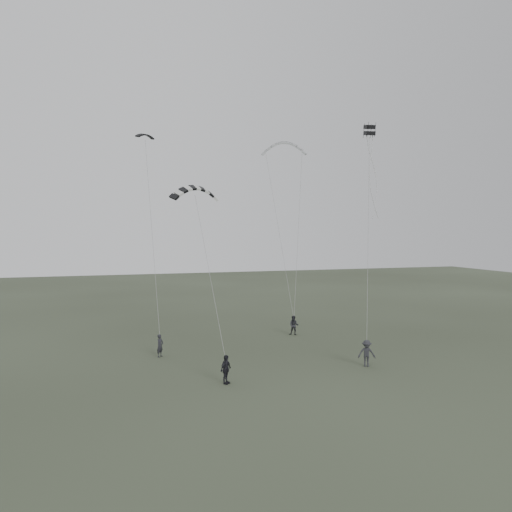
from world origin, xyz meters
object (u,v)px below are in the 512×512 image
object	(u,v)px
flyer_far	(367,353)
kite_striped	(195,188)
flyer_left	(160,346)
kite_pale_large	(284,143)
kite_box	(369,130)
flyer_center	(226,369)
flyer_right	(294,325)
kite_dark_small	(145,135)

from	to	relation	value
flyer_far	kite_striped	xyz separation A→B (m)	(-9.71, 5.61, 10.47)
flyer_left	kite_striped	world-z (taller)	kite_striped
flyer_left	kite_pale_large	bearing A→B (deg)	-10.16
kite_striped	kite_box	size ratio (longest dim) A/B	4.36
kite_striped	kite_box	world-z (taller)	kite_box
flyer_center	kite_box	xyz separation A→B (m)	(12.10, 5.76, 14.88)
flyer_left	kite_pale_large	distance (m)	21.67
flyer_left	flyer_far	xyz separation A→B (m)	(12.02, -6.24, 0.07)
kite_striped	flyer_right	bearing A→B (deg)	16.90
flyer_left	kite_box	distance (m)	21.13
kite_box	kite_dark_small	bearing A→B (deg)	164.50
flyer_left	kite_box	size ratio (longest dim) A/B	2.07
flyer_center	kite_dark_small	distance (m)	20.04
flyer_left	kite_striped	distance (m)	10.81
flyer_right	kite_striped	bearing A→B (deg)	-121.10
flyer_right	kite_striped	distance (m)	14.45
kite_dark_small	kite_pale_large	bearing A→B (deg)	-17.66
flyer_far	kite_striped	size ratio (longest dim) A/B	0.52
flyer_center	kite_box	distance (m)	20.03
flyer_center	flyer_far	xyz separation A→B (m)	(9.22, 0.82, 0.02)
flyer_right	flyer_center	size ratio (longest dim) A/B	0.98
flyer_right	kite_dark_small	xyz separation A→B (m)	(-11.49, 2.03, 15.01)
flyer_left	kite_pale_large	size ratio (longest dim) A/B	0.37
kite_pale_large	kite_striped	bearing A→B (deg)	-113.87
kite_dark_small	flyer_right	bearing A→B (deg)	-41.42
flyer_right	kite_box	distance (m)	16.19
kite_pale_large	kite_striped	world-z (taller)	kite_pale_large
kite_pale_large	kite_box	world-z (taller)	kite_pale_large
flyer_left	kite_dark_small	bearing A→B (deg)	46.75
flyer_left	flyer_far	distance (m)	13.54
flyer_far	kite_box	distance (m)	15.92
flyer_right	kite_dark_small	bearing A→B (deg)	-157.87
flyer_far	kite_box	world-z (taller)	kite_box
kite_dark_small	flyer_center	bearing A→B (deg)	-107.80
flyer_right	kite_pale_large	world-z (taller)	kite_pale_large
flyer_center	kite_box	world-z (taller)	kite_box
flyer_right	kite_dark_small	world-z (taller)	kite_dark_small
flyer_right	kite_box	xyz separation A→B (m)	(3.73, -5.13, 14.90)
kite_striped	kite_pale_large	bearing A→B (deg)	34.27
kite_dark_small	flyer_left	bearing A→B (deg)	-118.20
flyer_right	kite_box	world-z (taller)	kite_box
flyer_center	kite_pale_large	distance (m)	24.16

